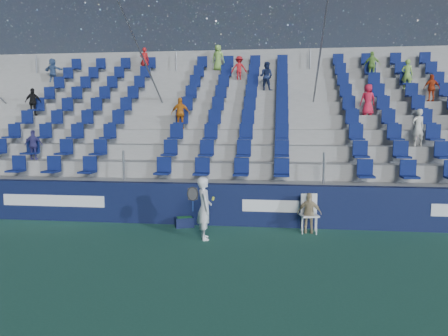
% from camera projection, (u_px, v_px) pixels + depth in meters
% --- Properties ---
extents(ground, '(70.00, 70.00, 0.00)m').
position_uv_depth(ground, '(199.00, 258.00, 9.58)').
color(ground, '#29614B').
rests_on(ground, ground).
extents(sponsor_wall, '(24.00, 0.32, 1.20)m').
position_uv_depth(sponsor_wall, '(219.00, 204.00, 12.62)').
color(sponsor_wall, '#10183E').
rests_on(sponsor_wall, ground).
extents(grandstand, '(24.00, 8.17, 6.63)m').
position_uv_depth(grandstand, '(236.00, 143.00, 17.48)').
color(grandstand, '#9E9D99').
rests_on(grandstand, ground).
extents(tennis_player, '(0.69, 0.67, 1.60)m').
position_uv_depth(tennis_player, '(204.00, 208.00, 11.06)').
color(tennis_player, white).
rests_on(tennis_player, ground).
extents(line_judge_chair, '(0.55, 0.57, 1.03)m').
position_uv_depth(line_judge_chair, '(309.00, 210.00, 11.82)').
color(line_judge_chair, white).
rests_on(line_judge_chair, ground).
extents(line_judge, '(0.66, 0.33, 1.10)m').
position_uv_depth(line_judge, '(309.00, 213.00, 11.67)').
color(line_judge, tan).
rests_on(line_judge, ground).
extents(ball_bin, '(0.60, 0.50, 0.29)m').
position_uv_depth(ball_bin, '(184.00, 222.00, 12.40)').
color(ball_bin, '#0E1536').
rests_on(ball_bin, ground).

